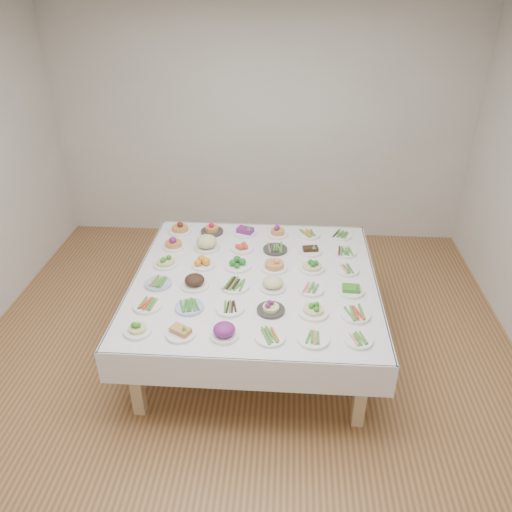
# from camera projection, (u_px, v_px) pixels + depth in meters

# --- Properties ---
(room_envelope) EXTENTS (5.02, 5.02, 2.81)m
(room_envelope) POSITION_uv_depth(u_px,v_px,m) (240.00, 164.00, 3.57)
(room_envelope) COLOR #A27243
(room_envelope) RESTS_ON ground
(display_table) EXTENTS (2.08, 2.08, 0.75)m
(display_table) POSITION_uv_depth(u_px,v_px,m) (255.00, 285.00, 4.30)
(display_table) COLOR white
(display_table) RESTS_ON ground
(dish_0) EXTENTS (0.20, 0.20, 0.11)m
(dish_0) POSITION_uv_depth(u_px,v_px,m) (137.00, 327.00, 3.61)
(dish_0) COLOR white
(dish_0) RESTS_ON display_table
(dish_1) EXTENTS (0.22, 0.22, 0.09)m
(dish_1) POSITION_uv_depth(u_px,v_px,m) (181.00, 331.00, 3.59)
(dish_1) COLOR white
(dish_1) RESTS_ON display_table
(dish_2) EXTENTS (0.23, 0.23, 0.13)m
(dish_2) POSITION_uv_depth(u_px,v_px,m) (224.00, 330.00, 3.56)
(dish_2) COLOR white
(dish_2) RESTS_ON display_table
(dish_3) EXTENTS (0.23, 0.22, 0.05)m
(dish_3) POSITION_uv_depth(u_px,v_px,m) (270.00, 336.00, 3.56)
(dish_3) COLOR white
(dish_3) RESTS_ON display_table
(dish_4) EXTENTS (0.23, 0.23, 0.05)m
(dish_4) POSITION_uv_depth(u_px,v_px,m) (313.00, 338.00, 3.54)
(dish_4) COLOR white
(dish_4) RESTS_ON display_table
(dish_5) EXTENTS (0.20, 0.20, 0.04)m
(dish_5) POSITION_uv_depth(u_px,v_px,m) (358.00, 340.00, 3.53)
(dish_5) COLOR white
(dish_5) RESTS_ON display_table
(dish_6) EXTENTS (0.22, 0.22, 0.05)m
(dish_6) POSITION_uv_depth(u_px,v_px,m) (148.00, 304.00, 3.89)
(dish_6) COLOR white
(dish_6) RESTS_ON display_table
(dish_7) EXTENTS (0.22, 0.22, 0.05)m
(dish_7) POSITION_uv_depth(u_px,v_px,m) (189.00, 306.00, 3.87)
(dish_7) COLOR #4C66B2
(dish_7) RESTS_ON display_table
(dish_8) EXTENTS (0.22, 0.22, 0.05)m
(dish_8) POSITION_uv_depth(u_px,v_px,m) (230.00, 308.00, 3.86)
(dish_8) COLOR white
(dish_8) RESTS_ON display_table
(dish_9) EXTENTS (0.21, 0.21, 0.11)m
(dish_9) POSITION_uv_depth(u_px,v_px,m) (271.00, 307.00, 3.83)
(dish_9) COLOR #2F2C29
(dish_9) RESTS_ON display_table
(dish_10) EXTENTS (0.23, 0.23, 0.12)m
(dish_10) POSITION_uv_depth(u_px,v_px,m) (314.00, 308.00, 3.80)
(dish_10) COLOR white
(dish_10) RESTS_ON display_table
(dish_11) EXTENTS (0.23, 0.22, 0.06)m
(dish_11) POSITION_uv_depth(u_px,v_px,m) (355.00, 314.00, 3.79)
(dish_11) COLOR white
(dish_11) RESTS_ON display_table
(dish_12) EXTENTS (0.22, 0.22, 0.05)m
(dish_12) POSITION_uv_depth(u_px,v_px,m) (158.00, 283.00, 4.16)
(dish_12) COLOR #4C66B2
(dish_12) RESTS_ON display_table
(dish_13) EXTENTS (0.23, 0.23, 0.14)m
(dish_13) POSITION_uv_depth(u_px,v_px,m) (194.00, 280.00, 4.12)
(dish_13) COLOR white
(dish_13) RESTS_ON display_table
(dish_14) EXTENTS (0.24, 0.23, 0.06)m
(dish_14) POSITION_uv_depth(u_px,v_px,m) (235.00, 285.00, 4.13)
(dish_14) COLOR white
(dish_14) RESTS_ON display_table
(dish_15) EXTENTS (0.22, 0.22, 0.13)m
(dish_15) POSITION_uv_depth(u_px,v_px,m) (273.00, 282.00, 4.09)
(dish_15) COLOR white
(dish_15) RESTS_ON display_table
(dish_16) EXTENTS (0.21, 0.21, 0.05)m
(dish_16) POSITION_uv_depth(u_px,v_px,m) (311.00, 289.00, 4.09)
(dish_16) COLOR white
(dish_16) RESTS_ON display_table
(dish_17) EXTENTS (0.21, 0.21, 0.09)m
(dish_17) POSITION_uv_depth(u_px,v_px,m) (351.00, 289.00, 4.06)
(dish_17) COLOR white
(dish_17) RESTS_ON display_table
(dish_18) EXTENTS (0.21, 0.21, 0.11)m
(dish_18) POSITION_uv_depth(u_px,v_px,m) (165.00, 260.00, 4.42)
(dish_18) COLOR white
(dish_18) RESTS_ON display_table
(dish_19) EXTENTS (0.20, 0.20, 0.09)m
(dish_19) POSITION_uv_depth(u_px,v_px,m) (203.00, 262.00, 4.41)
(dish_19) COLOR white
(dish_19) RESTS_ON display_table
(dish_20) EXTENTS (0.23, 0.23, 0.10)m
(dish_20) POSITION_uv_depth(u_px,v_px,m) (238.00, 263.00, 4.40)
(dish_20) COLOR white
(dish_20) RESTS_ON display_table
(dish_21) EXTENTS (0.23, 0.23, 0.13)m
(dish_21) POSITION_uv_depth(u_px,v_px,m) (274.00, 263.00, 4.36)
(dish_21) COLOR white
(dish_21) RESTS_ON display_table
(dish_22) EXTENTS (0.22, 0.22, 0.12)m
(dish_22) POSITION_uv_depth(u_px,v_px,m) (312.00, 264.00, 4.35)
(dish_22) COLOR white
(dish_22) RESTS_ON display_table
(dish_23) EXTENTS (0.20, 0.20, 0.05)m
(dish_23) POSITION_uv_depth(u_px,v_px,m) (347.00, 270.00, 4.35)
(dish_23) COLOR white
(dish_23) RESTS_ON display_table
(dish_24) EXTENTS (0.20, 0.20, 0.13)m
(dish_24) POSITION_uv_depth(u_px,v_px,m) (173.00, 242.00, 4.69)
(dish_24) COLOR white
(dish_24) RESTS_ON display_table
(dish_25) EXTENTS (0.24, 0.24, 0.14)m
(dish_25) POSITION_uv_depth(u_px,v_px,m) (207.00, 243.00, 4.67)
(dish_25) COLOR white
(dish_25) RESTS_ON display_table
(dish_26) EXTENTS (0.20, 0.20, 0.09)m
(dish_26) POSITION_uv_depth(u_px,v_px,m) (242.00, 247.00, 4.67)
(dish_26) COLOR white
(dish_26) RESTS_ON display_table
(dish_27) EXTENTS (0.22, 0.22, 0.05)m
(dish_27) POSITION_uv_depth(u_px,v_px,m) (275.00, 248.00, 4.67)
(dish_27) COLOR #2F2C29
(dish_27) RESTS_ON display_table
(dish_28) EXTENTS (0.21, 0.21, 0.08)m
(dish_28) POSITION_uv_depth(u_px,v_px,m) (310.00, 250.00, 4.63)
(dish_28) COLOR white
(dish_28) RESTS_ON display_table
(dish_29) EXTENTS (0.20, 0.20, 0.05)m
(dish_29) POSITION_uv_depth(u_px,v_px,m) (345.00, 252.00, 4.62)
(dish_29) COLOR white
(dish_29) RESTS_ON display_table
(dish_30) EXTENTS (0.22, 0.22, 0.13)m
(dish_30) POSITION_uv_depth(u_px,v_px,m) (180.00, 227.00, 4.97)
(dish_30) COLOR white
(dish_30) RESTS_ON display_table
(dish_31) EXTENTS (0.22, 0.22, 0.12)m
(dish_31) POSITION_uv_depth(u_px,v_px,m) (212.00, 228.00, 4.97)
(dish_31) COLOR #2F2C29
(dish_31) RESTS_ON display_table
(dish_32) EXTENTS (0.21, 0.21, 0.10)m
(dish_32) POSITION_uv_depth(u_px,v_px,m) (245.00, 231.00, 4.94)
(dish_32) COLOR white
(dish_32) RESTS_ON display_table
(dish_33) EXTENTS (0.20, 0.20, 0.11)m
(dish_33) POSITION_uv_depth(u_px,v_px,m) (278.00, 231.00, 4.91)
(dish_33) COLOR white
(dish_33) RESTS_ON display_table
(dish_34) EXTENTS (0.22, 0.22, 0.05)m
(dish_34) POSITION_uv_depth(u_px,v_px,m) (309.00, 234.00, 4.93)
(dish_34) COLOR white
(dish_34) RESTS_ON display_table
(dish_35) EXTENTS (0.20, 0.20, 0.05)m
(dish_35) POSITION_uv_depth(u_px,v_px,m) (341.00, 235.00, 4.91)
(dish_35) COLOR white
(dish_35) RESTS_ON display_table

